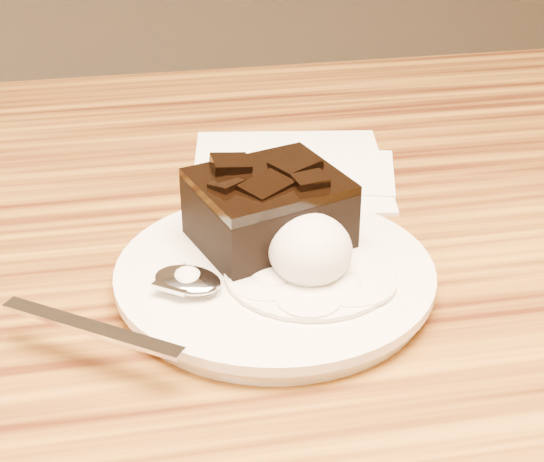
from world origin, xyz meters
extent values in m
cylinder|color=white|center=(0.12, -0.06, 0.76)|extent=(0.21, 0.21, 0.02)
cube|color=black|center=(0.12, -0.02, 0.79)|extent=(0.12, 0.11, 0.04)
ellipsoid|color=white|center=(0.14, -0.07, 0.79)|extent=(0.05, 0.06, 0.05)
cylinder|color=white|center=(0.14, -0.07, 0.77)|extent=(0.11, 0.11, 0.00)
cube|color=white|center=(0.17, 0.12, 0.75)|extent=(0.19, 0.19, 0.01)
cube|color=black|center=(0.06, -0.05, 0.77)|extent=(0.01, 0.01, 0.00)
cube|color=black|center=(0.17, -0.11, 0.77)|extent=(0.01, 0.01, 0.00)
camera|label=1|loc=(0.03, -0.54, 1.07)|focal=57.47mm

